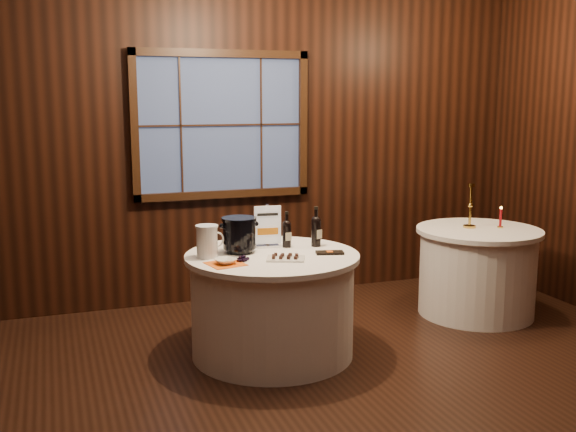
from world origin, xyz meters
name	(u,v)px	position (x,y,z in m)	size (l,w,h in m)	color
ground	(324,411)	(0.00, 0.00, 0.00)	(6.00, 6.00, 0.00)	black
back_wall	(221,136)	(0.00, 2.48, 1.54)	(6.00, 0.10, 3.00)	black
main_table	(272,304)	(0.00, 1.00, 0.39)	(1.28, 1.28, 0.77)	white
side_table	(477,271)	(2.00, 1.30, 0.39)	(1.08, 1.08, 0.77)	white
sign_stand	(268,233)	(0.04, 1.22, 0.88)	(0.21, 0.12, 0.33)	silver
port_bottle_left	(287,232)	(0.17, 1.17, 0.89)	(0.07, 0.07, 0.28)	black
port_bottle_right	(316,229)	(0.40, 1.13, 0.90)	(0.07, 0.09, 0.31)	black
ice_bucket	(239,234)	(-0.21, 1.12, 0.91)	(0.26, 0.26, 0.26)	black
chocolate_plate	(286,258)	(0.03, 0.79, 0.79)	(0.31, 0.26, 0.04)	white
chocolate_box	(330,253)	(0.40, 0.86, 0.78)	(0.20, 0.10, 0.02)	black
grape_bunch	(244,259)	(-0.26, 0.84, 0.79)	(0.17, 0.10, 0.04)	black
glass_pitcher	(207,241)	(-0.47, 1.05, 0.89)	(0.22, 0.16, 0.23)	white
orange_napkin	(226,264)	(-0.40, 0.81, 0.77)	(0.24, 0.24, 0.00)	#DF5B12
cracker_bowl	(225,261)	(-0.40, 0.81, 0.79)	(0.14, 0.14, 0.04)	white
brass_candlestick	(470,212)	(1.95, 1.37, 0.91)	(0.11, 0.11, 0.39)	gold
red_candle	(501,219)	(2.20, 1.28, 0.85)	(0.05, 0.05, 0.19)	gold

